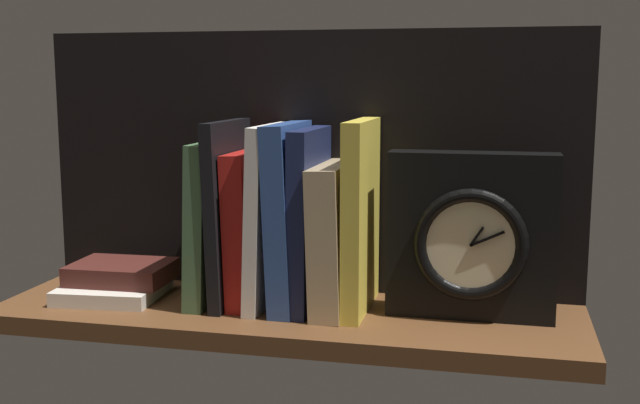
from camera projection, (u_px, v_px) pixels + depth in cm
name	position (u px, v px, depth cm)	size (l,w,h in cm)	color
ground_plane	(287.00, 317.00, 105.90)	(79.37, 23.70, 2.50)	brown
back_panel	(306.00, 162.00, 113.59)	(79.37, 1.20, 37.64)	black
book_green_romantic	(213.00, 222.00, 108.60)	(2.69, 15.41, 22.29)	#476B44
book_black_skeptic	(230.00, 212.00, 107.81)	(1.72, 15.98, 25.18)	black
book_red_requiem	(249.00, 228.00, 107.52)	(3.11, 13.49, 21.03)	red
book_white_catcher	(268.00, 215.00, 106.61)	(1.91, 16.02, 24.69)	silver
book_blue_modern	(288.00, 215.00, 105.96)	(3.07, 16.10, 24.95)	#2D4C8E
book_navy_bierce	(310.00, 219.00, 105.33)	(2.42, 15.55, 24.28)	#192147
book_tan_shortstories	(335.00, 237.00, 104.90)	(4.04, 16.88, 19.59)	tan
book_yellow_seinlanguage	(361.00, 216.00, 103.65)	(2.42, 16.15, 25.51)	gold
framed_clock	(471.00, 237.00, 100.33)	(21.56, 6.28, 21.56)	black
book_stack_side	(118.00, 280.00, 111.65)	(15.15, 14.34, 4.78)	beige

